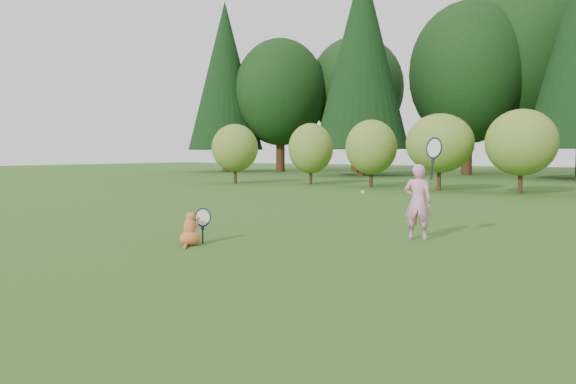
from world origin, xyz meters
The scene contains 6 objects.
ground centered at (0.00, 0.00, 0.00)m, with size 100.00×100.00×0.00m, color #255718.
shrub_row centered at (0.00, 13.00, 1.40)m, with size 28.00×3.00×2.80m, color #597D26, non-canonical shape.
woodland_backdrop centered at (0.00, 23.00, 7.50)m, with size 48.00×10.00×15.00m, color black, non-canonical shape.
child centered at (1.89, 1.75, 0.59)m, with size 0.65×0.40×1.69m.
cat centered at (-0.57, -0.50, 0.25)m, with size 0.41×0.70×0.65m.
tennis_ball centered at (1.14, 1.42, 0.70)m, with size 0.06×0.06×0.06m.
Camera 1 is at (4.91, -6.21, 1.29)m, focal length 35.00 mm.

